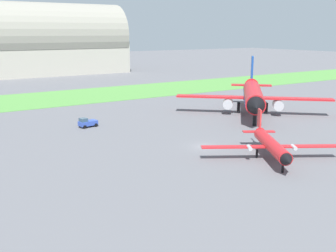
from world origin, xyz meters
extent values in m
plane|color=slate|center=(0.00, 0.00, 0.00)|extent=(600.00, 600.00, 0.00)
cube|color=#549342|center=(0.00, 62.57, 0.04)|extent=(360.00, 28.00, 0.08)
cylinder|color=red|center=(3.98, -10.87, 2.26)|extent=(8.51, 12.65, 1.88)
cone|color=black|center=(0.16, -17.37, 2.26)|extent=(2.55, 2.56, 1.85)
cone|color=red|center=(8.00, -4.05, 2.50)|extent=(2.80, 3.13, 1.70)
cube|color=red|center=(3.98, -10.87, 2.12)|extent=(8.16, 12.02, 0.26)
cube|color=red|center=(8.64, -13.17, 1.93)|extent=(9.60, 6.40, 0.19)
cube|color=red|center=(-0.29, -7.92, 1.93)|extent=(9.60, 6.40, 0.19)
cylinder|color=#B7BABF|center=(6.77, -12.68, 1.93)|extent=(1.28, 1.61, 0.60)
cylinder|color=#B7BABF|center=(1.05, -9.32, 1.93)|extent=(1.28, 1.61, 0.60)
cube|color=red|center=(7.81, -4.37, 4.71)|extent=(1.06, 1.58, 3.02)
cube|color=red|center=(8.95, -5.04, 2.45)|extent=(2.85, 2.31, 0.15)
cube|color=red|center=(6.67, -3.70, 2.45)|extent=(2.85, 2.31, 0.15)
cylinder|color=black|center=(1.12, -15.74, 0.66)|extent=(0.34, 0.34, 1.32)
cylinder|color=black|center=(6.07, -11.00, 0.66)|extent=(0.34, 0.34, 1.32)
cylinder|color=black|center=(2.85, -9.11, 0.66)|extent=(0.34, 0.34, 1.32)
cylinder|color=red|center=(25.18, 15.02, 4.57)|extent=(20.59, 22.27, 4.02)
cone|color=black|center=(15.40, 4.14, 4.57)|extent=(5.38, 5.35, 3.94)
cone|color=red|center=(35.44, 26.44, 5.07)|extent=(6.11, 6.23, 3.62)
cube|color=#19479E|center=(25.18, 15.02, 4.27)|extent=(19.67, 21.24, 0.56)
cube|color=red|center=(32.20, 9.70, 3.87)|extent=(14.77, 13.63, 0.40)
cube|color=red|center=(19.14, 21.43, 3.87)|extent=(14.77, 13.63, 0.40)
cylinder|color=#B7BABF|center=(29.85, 11.81, 2.43)|extent=(4.58, 4.74, 2.21)
cylinder|color=#B7BABF|center=(21.49, 19.31, 2.43)|extent=(4.58, 4.74, 2.21)
cube|color=#19479E|center=(34.95, 25.90, 9.51)|extent=(2.56, 2.77, 5.85)
cube|color=red|center=(36.86, 24.19, 4.97)|extent=(5.27, 5.05, 0.32)
cube|color=red|center=(33.05, 27.61, 4.97)|extent=(5.27, 5.05, 0.32)
cylinder|color=black|center=(17.85, 6.86, 1.28)|extent=(0.72, 0.72, 2.56)
cylinder|color=black|center=(28.75, 14.27, 1.28)|extent=(0.72, 0.72, 2.56)
cylinder|color=black|center=(24.05, 18.49, 1.28)|extent=(0.72, 0.72, 2.56)
cube|color=#334FB2|center=(-11.04, 23.82, 0.80)|extent=(3.83, 2.33, 0.90)
cube|color=#334C60|center=(-12.03, 23.66, 1.60)|extent=(1.51, 1.69, 0.70)
cylinder|color=black|center=(-12.14, 22.74, 0.35)|extent=(0.73, 0.35, 0.70)
cylinder|color=black|center=(-12.42, 24.51, 0.35)|extent=(0.73, 0.35, 0.70)
cylinder|color=black|center=(-9.65, 23.12, 0.35)|extent=(0.73, 0.35, 0.70)
cylinder|color=black|center=(-9.93, 24.90, 0.35)|extent=(0.73, 0.35, 0.70)
cube|color=#B2AD9E|center=(11.98, 130.88, 7.13)|extent=(69.90, 25.51, 14.26)
cylinder|color=gray|center=(11.98, 130.88, 16.81)|extent=(68.50, 28.06, 28.06)
camera|label=1|loc=(-39.88, -51.36, 18.65)|focal=43.40mm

